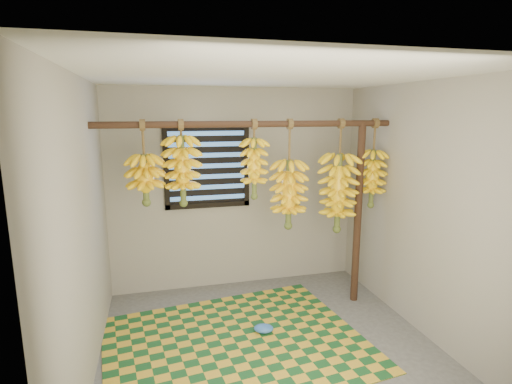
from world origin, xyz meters
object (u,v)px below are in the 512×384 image
object	(u,v)px
banana_bunch_e	(338,193)
banana_bunch_c	(289,194)
banana_bunch_a	(145,179)
banana_bunch_f	(372,178)
banana_bunch_d	(254,168)
support_post	(358,215)
plastic_bag	(264,328)
banana_bunch_b	(182,171)
woven_mat	(236,343)

from	to	relation	value
banana_bunch_e	banana_bunch_c	bearing A→B (deg)	-180.00
banana_bunch_a	banana_bunch_c	bearing A→B (deg)	0.00
banana_bunch_f	banana_bunch_d	bearing A→B (deg)	180.00
support_post	plastic_bag	size ratio (longest dim) A/B	10.32
plastic_bag	banana_bunch_b	xyz separation A→B (m)	(-0.69, 0.43, 1.51)
woven_mat	banana_bunch_a	size ratio (longest dim) A/B	2.92
support_post	woven_mat	size ratio (longest dim) A/B	0.86
banana_bunch_c	banana_bunch_d	xyz separation A→B (m)	(-0.37, 0.00, 0.28)
banana_bunch_d	banana_bunch_f	size ratio (longest dim) A/B	0.83
plastic_bag	banana_bunch_b	world-z (taller)	banana_bunch_b
plastic_bag	banana_bunch_d	bearing A→B (deg)	87.91
banana_bunch_a	banana_bunch_b	world-z (taller)	same
banana_bunch_a	plastic_bag	bearing A→B (deg)	-22.46
banana_bunch_d	banana_bunch_e	world-z (taller)	same
banana_bunch_c	banana_bunch_d	distance (m)	0.47
support_post	banana_bunch_d	bearing A→B (deg)	180.00
banana_bunch_a	banana_bunch_e	world-z (taller)	same
banana_bunch_e	woven_mat	bearing A→B (deg)	-156.47
banana_bunch_a	banana_bunch_d	world-z (taller)	same
banana_bunch_b	woven_mat	bearing A→B (deg)	-53.87
support_post	banana_bunch_c	world-z (taller)	banana_bunch_c
support_post	woven_mat	bearing A→B (deg)	-160.04
plastic_bag	banana_bunch_d	size ratio (longest dim) A/B	0.24
banana_bunch_d	banana_bunch_c	bearing A→B (deg)	-0.00
support_post	banana_bunch_a	distance (m)	2.29
banana_bunch_b	banana_bunch_e	distance (m)	1.67
woven_mat	banana_bunch_f	distance (m)	2.23
banana_bunch_c	support_post	bearing A→B (deg)	0.00
banana_bunch_c	banana_bunch_d	bearing A→B (deg)	180.00
banana_bunch_e	banana_bunch_f	size ratio (longest dim) A/B	1.26
banana_bunch_b	banana_bunch_d	world-z (taller)	same
woven_mat	banana_bunch_e	world-z (taller)	banana_bunch_e
banana_bunch_f	banana_bunch_b	bearing A→B (deg)	180.00
banana_bunch_b	banana_bunch_c	bearing A→B (deg)	-0.00
plastic_bag	banana_bunch_a	xyz separation A→B (m)	(-1.04, 0.43, 1.44)
banana_bunch_a	banana_bunch_b	bearing A→B (deg)	0.00
banana_bunch_b	support_post	bearing A→B (deg)	0.00
woven_mat	banana_bunch_f	bearing A→B (deg)	18.27
banana_bunch_a	banana_bunch_b	xyz separation A→B (m)	(0.35, 0.00, 0.07)
woven_mat	banana_bunch_f	world-z (taller)	banana_bunch_f
support_post	plastic_bag	distance (m)	1.59
woven_mat	banana_bunch_d	size ratio (longest dim) A/B	2.93
banana_bunch_c	banana_bunch_d	world-z (taller)	same
plastic_bag	banana_bunch_c	distance (m)	1.36
banana_bunch_e	banana_bunch_f	distance (m)	0.42
banana_bunch_b	banana_bunch_f	world-z (taller)	same
banana_bunch_b	banana_bunch_d	size ratio (longest dim) A/B	1.04
banana_bunch_a	banana_bunch_f	size ratio (longest dim) A/B	0.83
plastic_bag	banana_bunch_c	xyz separation A→B (m)	(0.39, 0.43, 1.23)
woven_mat	banana_bunch_d	bearing A→B (deg)	59.97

